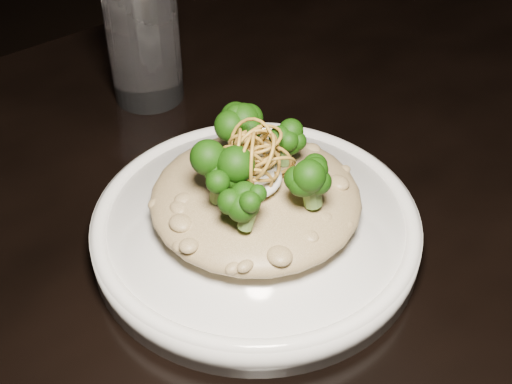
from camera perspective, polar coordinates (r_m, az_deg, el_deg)
table at (r=0.67m, az=3.06°, el=-6.53°), size 1.10×0.80×0.75m
plate at (r=0.58m, az=0.00°, el=-3.11°), size 0.26×0.26×0.03m
risotto at (r=0.56m, az=-0.03°, el=-0.51°), size 0.17×0.17×0.04m
broccoli at (r=0.53m, az=0.33°, el=2.02°), size 0.11×0.11×0.04m
cheese at (r=0.54m, az=-0.71°, el=1.21°), size 0.05×0.05×0.01m
shallots at (r=0.52m, az=0.11°, el=3.04°), size 0.05×0.05×0.03m
drinking_glass at (r=0.73m, az=-8.96°, el=11.76°), size 0.09×0.09×0.13m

